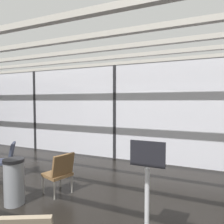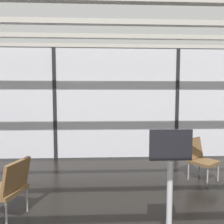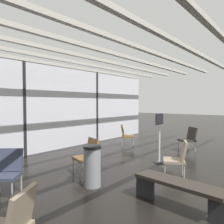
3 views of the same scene
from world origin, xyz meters
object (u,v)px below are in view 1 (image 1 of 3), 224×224
(lounge_chair_2, at_px, (6,158))
(lounge_chair_5, at_px, (60,171))
(trash_bin, at_px, (14,181))
(info_sign, at_px, (147,201))
(parked_airplane, at_px, (139,102))

(lounge_chair_2, bearing_deg, lounge_chair_5, 41.55)
(lounge_chair_2, bearing_deg, trash_bin, 14.76)
(lounge_chair_5, relative_size, info_sign, 0.60)
(parked_airplane, bearing_deg, lounge_chair_5, -87.14)
(lounge_chair_5, xyz_separation_m, trash_bin, (-0.53, -0.67, -0.06))
(lounge_chair_5, bearing_deg, info_sign, 84.32)
(lounge_chair_2, height_order, info_sign, info_sign)
(parked_airplane, relative_size, lounge_chair_2, 16.06)
(lounge_chair_2, xyz_separation_m, trash_bin, (1.34, -0.93, -0.06))
(trash_bin, bearing_deg, parked_airplane, 88.77)
(lounge_chair_5, distance_m, trash_bin, 0.85)
(parked_airplane, height_order, lounge_chair_2, parked_airplane)
(lounge_chair_2, relative_size, info_sign, 0.60)
(lounge_chair_5, distance_m, info_sign, 2.25)
(lounge_chair_5, bearing_deg, trash_bin, -20.27)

